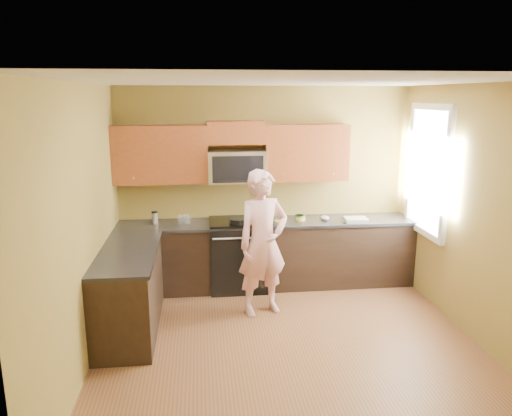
{
  "coord_description": "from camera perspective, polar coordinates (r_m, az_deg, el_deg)",
  "views": [
    {
      "loc": [
        -0.88,
        -4.53,
        2.57
      ],
      "look_at": [
        -0.2,
        1.3,
        1.2
      ],
      "focal_mm": 33.85,
      "sensor_mm": 36.0,
      "label": 1
    }
  ],
  "objects": [
    {
      "name": "upper_cab_over_mw",
      "position": [
        6.4,
        -2.36,
        8.91
      ],
      "size": [
        0.76,
        0.33,
        0.3
      ],
      "primitive_type": "cube",
      "color": "brown",
      "rests_on": "wall_back"
    },
    {
      "name": "wall_right",
      "position": [
        5.51,
        25.09,
        -0.93
      ],
      "size": [
        0.0,
        4.0,
        4.0
      ],
      "primitive_type": "plane",
      "rotation": [
        1.57,
        0.0,
        -1.57
      ],
      "color": "olive",
      "rests_on": "ground"
    },
    {
      "name": "butter_tub",
      "position": [
        6.58,
        5.25,
        -1.46
      ],
      "size": [
        0.14,
        0.14,
        0.1
      ],
      "primitive_type": null,
      "rotation": [
        0.0,
        0.0,
        -0.07
      ],
      "color": "yellow",
      "rests_on": "countertop_back"
    },
    {
      "name": "glass_a",
      "position": [
        6.47,
        -8.41,
        -1.24
      ],
      "size": [
        0.08,
        0.08,
        0.12
      ],
      "primitive_type": "cylinder",
      "rotation": [
        0.0,
        0.0,
        -0.18
      ],
      "color": "silver",
      "rests_on": "countertop_back"
    },
    {
      "name": "wall_back",
      "position": [
        6.71,
        1.0,
        2.65
      ],
      "size": [
        4.0,
        0.0,
        4.0
      ],
      "primitive_type": "plane",
      "rotation": [
        1.57,
        0.0,
        0.0
      ],
      "color": "olive",
      "rests_on": "ground"
    },
    {
      "name": "upper_cab_right",
      "position": [
        6.62,
        5.84,
        3.32
      ],
      "size": [
        1.12,
        0.33,
        0.75
      ],
      "primitive_type": null,
      "color": "brown",
      "rests_on": "wall_back"
    },
    {
      "name": "microwave",
      "position": [
        6.45,
        -2.28,
        3.12
      ],
      "size": [
        0.76,
        0.4,
        0.42
      ],
      "primitive_type": null,
      "color": "silver",
      "rests_on": "wall_back"
    },
    {
      "name": "travel_mug",
      "position": [
        6.5,
        -11.85,
        -1.87
      ],
      "size": [
        0.1,
        0.1,
        0.17
      ],
      "primitive_type": null,
      "rotation": [
        0.0,
        0.0,
        0.24
      ],
      "color": "silver",
      "rests_on": "countertop_back"
    },
    {
      "name": "floor",
      "position": [
        5.29,
        3.95,
        -16.0
      ],
      "size": [
        4.0,
        4.0,
        0.0
      ],
      "primitive_type": "plane",
      "color": "brown",
      "rests_on": "ground"
    },
    {
      "name": "dish_towel",
      "position": [
        6.62,
        11.72,
        -1.37
      ],
      "size": [
        0.32,
        0.26,
        0.05
      ],
      "primitive_type": "cube",
      "rotation": [
        0.0,
        0.0,
        -0.07
      ],
      "color": "white",
      "rests_on": "countertop_back"
    },
    {
      "name": "countertop_left",
      "position": [
        5.46,
        -14.9,
        -5.15
      ],
      "size": [
        0.62,
        1.6,
        0.04
      ],
      "primitive_type": "cube",
      "color": "black",
      "rests_on": "cabinet_left_run"
    },
    {
      "name": "wall_left",
      "position": [
        4.83,
        -19.84,
        -2.32
      ],
      "size": [
        0.0,
        4.0,
        4.0
      ],
      "primitive_type": "plane",
      "rotation": [
        1.57,
        0.0,
        1.57
      ],
      "color": "olive",
      "rests_on": "ground"
    },
    {
      "name": "napkin_a",
      "position": [
        6.38,
        -0.75,
        -1.59
      ],
      "size": [
        0.13,
        0.13,
        0.06
      ],
      "primitive_type": "ellipsoid",
      "rotation": [
        0.0,
        0.0,
        -0.13
      ],
      "color": "silver",
      "rests_on": "countertop_back"
    },
    {
      "name": "ceiling",
      "position": [
        4.62,
        4.49,
        14.69
      ],
      "size": [
        4.0,
        4.0,
        0.0
      ],
      "primitive_type": "plane",
      "rotation": [
        3.14,
        0.0,
        0.0
      ],
      "color": "white",
      "rests_on": "ground"
    },
    {
      "name": "stove",
      "position": [
        6.57,
        -2.12,
        -5.47
      ],
      "size": [
        0.76,
        0.65,
        0.95
      ],
      "primitive_type": null,
      "color": "black",
      "rests_on": "floor"
    },
    {
      "name": "upper_cab_left",
      "position": [
        6.49,
        -11.07,
        2.94
      ],
      "size": [
        1.22,
        0.33,
        0.75
      ],
      "primitive_type": null,
      "color": "brown",
      "rests_on": "wall_back"
    },
    {
      "name": "glass_b",
      "position": [
        6.45,
        -8.94,
        -1.3
      ],
      "size": [
        0.08,
        0.08,
        0.12
      ],
      "primitive_type": "cylinder",
      "rotation": [
        0.0,
        0.0,
        0.14
      ],
      "color": "silver",
      "rests_on": "countertop_back"
    },
    {
      "name": "glass_c",
      "position": [
        6.43,
        -8.09,
        -1.33
      ],
      "size": [
        0.09,
        0.09,
        0.12
      ],
      "primitive_type": "cylinder",
      "rotation": [
        0.0,
        0.0,
        -0.33
      ],
      "color": "silver",
      "rests_on": "countertop_back"
    },
    {
      "name": "woman",
      "position": [
        5.71,
        0.82,
        -4.17
      ],
      "size": [
        0.74,
        0.61,
        1.75
      ],
      "primitive_type": "imported",
      "rotation": [
        0.0,
        0.0,
        0.35
      ],
      "color": "pink",
      "rests_on": "floor"
    },
    {
      "name": "cabinet_left_run",
      "position": [
        5.62,
        -14.73,
        -9.61
      ],
      "size": [
        0.6,
        1.6,
        0.88
      ],
      "primitive_type": "cube",
      "color": "black",
      "rests_on": "floor"
    },
    {
      "name": "frying_pan",
      "position": [
        6.33,
        -1.99,
        -1.72
      ],
      "size": [
        0.27,
        0.46,
        0.06
      ],
      "primitive_type": null,
      "rotation": [
        0.0,
        0.0,
        -0.02
      ],
      "color": "black",
      "rests_on": "stove"
    },
    {
      "name": "napkin_b",
      "position": [
        6.6,
        8.13,
        -1.19
      ],
      "size": [
        0.15,
        0.16,
        0.07
      ],
      "primitive_type": "ellipsoid",
      "rotation": [
        0.0,
        0.0,
        -0.3
      ],
      "color": "silver",
      "rests_on": "countertop_back"
    },
    {
      "name": "cabinet_back_run",
      "position": [
        6.65,
        1.32,
        -5.56
      ],
      "size": [
        4.0,
        0.6,
        0.88
      ],
      "primitive_type": "cube",
      "color": "black",
      "rests_on": "floor"
    },
    {
      "name": "countertop_back",
      "position": [
        6.5,
        1.35,
        -1.75
      ],
      "size": [
        4.0,
        0.62,
        0.04
      ],
      "primitive_type": "cube",
      "color": "black",
      "rests_on": "cabinet_back_run"
    },
    {
      "name": "toast_slice",
      "position": [
        6.48,
        2.76,
        -1.57
      ],
      "size": [
        0.13,
        0.13,
        0.01
      ],
      "primitive_type": "cube",
      "rotation": [
        0.0,
        0.0,
        0.18
      ],
      "color": "#B27F47",
      "rests_on": "countertop_back"
    },
    {
      "name": "window",
      "position": [
        6.47,
        19.7,
        4.19
      ],
      "size": [
        0.06,
        1.06,
        1.66
      ],
      "primitive_type": null,
      "color": "white",
      "rests_on": "wall_right"
    },
    {
      "name": "wall_front",
      "position": [
        2.95,
        11.64,
        -11.63
      ],
      "size": [
        4.0,
        0.0,
        4.0
      ],
      "primitive_type": "plane",
      "rotation": [
        -1.57,
        0.0,
        0.0
      ],
      "color": "olive",
      "rests_on": "ground"
    }
  ]
}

